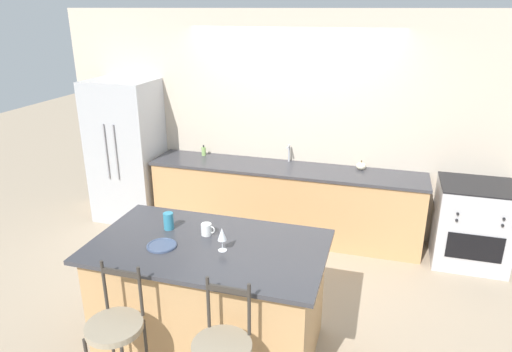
# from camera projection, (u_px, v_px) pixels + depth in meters

# --- Properties ---
(ground_plane) EXTENTS (18.00, 18.00, 0.00)m
(ground_plane) POSITION_uv_depth(u_px,v_px,m) (277.00, 247.00, 5.49)
(ground_plane) COLOR tan
(wall_back) EXTENTS (6.00, 0.07, 2.70)m
(wall_back) POSITION_uv_depth(u_px,v_px,m) (291.00, 125.00, 5.62)
(wall_back) COLOR beige
(wall_back) RESTS_ON ground_plane
(back_counter) EXTENTS (3.32, 0.64, 0.90)m
(back_counter) POSITION_uv_depth(u_px,v_px,m) (284.00, 201.00, 5.66)
(back_counter) COLOR tan
(back_counter) RESTS_ON ground_plane
(sink_faucet) EXTENTS (0.02, 0.13, 0.22)m
(sink_faucet) POSITION_uv_depth(u_px,v_px,m) (289.00, 151.00, 5.62)
(sink_faucet) COLOR #ADAFB5
(sink_faucet) RESTS_ON back_counter
(kitchen_island) EXTENTS (1.85, 1.07, 0.96)m
(kitchen_island) POSITION_uv_depth(u_px,v_px,m) (210.00, 295.00, 3.75)
(kitchen_island) COLOR tan
(kitchen_island) RESTS_ON ground_plane
(refrigerator) EXTENTS (0.84, 0.70, 1.86)m
(refrigerator) POSITION_uv_depth(u_px,v_px,m) (127.00, 151.00, 6.00)
(refrigerator) COLOR #ADAFB5
(refrigerator) RESTS_ON ground_plane
(oven_range) EXTENTS (0.77, 0.70, 0.93)m
(oven_range) POSITION_uv_depth(u_px,v_px,m) (472.00, 224.00, 5.04)
(oven_range) COLOR #B7B7BC
(oven_range) RESTS_ON ground_plane
(bar_stool_near) EXTENTS (0.39, 0.39, 1.08)m
(bar_stool_near) POSITION_uv_depth(u_px,v_px,m) (117.00, 338.00, 3.14)
(bar_stool_near) COLOR #332D28
(bar_stool_near) RESTS_ON ground_plane
(dinner_plate) EXTENTS (0.23, 0.23, 0.02)m
(dinner_plate) POSITION_uv_depth(u_px,v_px,m) (162.00, 245.00, 3.55)
(dinner_plate) COLOR #425170
(dinner_plate) RESTS_ON kitchen_island
(wine_glass) EXTENTS (0.07, 0.07, 0.19)m
(wine_glass) POSITION_uv_depth(u_px,v_px,m) (222.00, 235.00, 3.45)
(wine_glass) COLOR white
(wine_glass) RESTS_ON kitchen_island
(coffee_mug) EXTENTS (0.12, 0.09, 0.10)m
(coffee_mug) POSITION_uv_depth(u_px,v_px,m) (207.00, 229.00, 3.72)
(coffee_mug) COLOR white
(coffee_mug) RESTS_ON kitchen_island
(tumbler_cup) EXTENTS (0.08, 0.08, 0.14)m
(tumbler_cup) POSITION_uv_depth(u_px,v_px,m) (169.00, 221.00, 3.81)
(tumbler_cup) COLOR teal
(tumbler_cup) RESTS_ON kitchen_island
(pumpkin_decoration) EXTENTS (0.12, 0.12, 0.11)m
(pumpkin_decoration) POSITION_uv_depth(u_px,v_px,m) (361.00, 166.00, 5.39)
(pumpkin_decoration) COLOR beige
(pumpkin_decoration) RESTS_ON back_counter
(soap_bottle) EXTENTS (0.05, 0.05, 0.14)m
(soap_bottle) POSITION_uv_depth(u_px,v_px,m) (204.00, 151.00, 5.91)
(soap_bottle) COLOR #89B260
(soap_bottle) RESTS_ON back_counter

